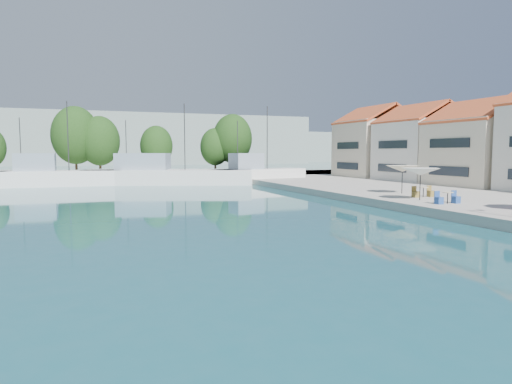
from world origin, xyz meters
name	(u,v)px	position (x,y,z in m)	size (l,w,h in m)	color
quay_right	(491,191)	(22.00, 30.00, 0.30)	(32.00, 92.00, 0.60)	#A39C94
quay_far	(123,177)	(-8.00, 67.00, 0.30)	(90.00, 16.00, 0.60)	#A39C94
hill_west	(26,139)	(-30.00, 160.00, 8.00)	(180.00, 40.00, 16.00)	gray
hill_east	(220,147)	(40.00, 180.00, 6.00)	(140.00, 40.00, 12.00)	gray
building_04	(483,141)	(24.00, 33.00, 5.02)	(9.00, 8.80, 9.20)	beige
building_05	(421,141)	(24.00, 42.00, 5.26)	(8.40, 8.80, 9.70)	silver
building_06	(375,141)	(24.00, 51.00, 5.50)	(9.00, 8.80, 10.20)	beige
trawler_02	(53,177)	(-16.70, 55.72, 1.07)	(14.23, 3.89, 10.20)	white
trawler_03	(164,176)	(-4.10, 54.49, 1.07)	(20.90, 11.75, 10.20)	silver
trawler_04	(257,175)	(7.36, 52.68, 1.07)	(13.03, 5.75, 10.20)	silver
tree_04	(75,135)	(-14.27, 70.43, 6.39)	(6.78, 6.78, 10.04)	#3F2B19
tree_05	(100,141)	(-10.97, 69.55, 5.58)	(5.83, 5.83, 8.63)	#3F2B19
tree_06	(156,146)	(-2.53, 70.78, 4.90)	(5.04, 5.04, 7.46)	#3F2B19
tree_07	(215,147)	(7.18, 71.47, 4.82)	(4.94, 4.94, 7.31)	#3F2B19
tree_08	(233,139)	(10.00, 70.84, 6.16)	(6.51, 6.51, 9.64)	#3F2B19
umbrella_white	(421,172)	(8.54, 23.89, 2.58)	(2.62, 2.62, 2.23)	black
umbrella_cream	(402,169)	(10.62, 28.41, 2.61)	(2.68, 2.68, 2.26)	black
cafe_table_02	(448,199)	(8.58, 21.34, 0.89)	(1.82, 0.70, 0.76)	black
cafe_table_03	(423,193)	(10.14, 25.39, 0.89)	(1.82, 0.70, 0.76)	black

